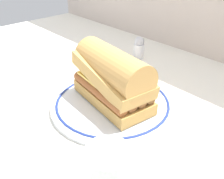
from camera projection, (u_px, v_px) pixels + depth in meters
The scene contains 4 objects.
ground_plane at pixel (104, 101), 0.60m from camera, with size 1.50×1.50×0.00m, color white.
plate at pixel (112, 104), 0.58m from camera, with size 0.28×0.28×0.01m.
sausage_sandwich at pixel (112, 77), 0.54m from camera, with size 0.21×0.12×0.12m.
salt_shaker at pixel (139, 48), 0.80m from camera, with size 0.03×0.03×0.07m.
Camera 1 is at (0.38, -0.33, 0.33)m, focal length 40.69 mm.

